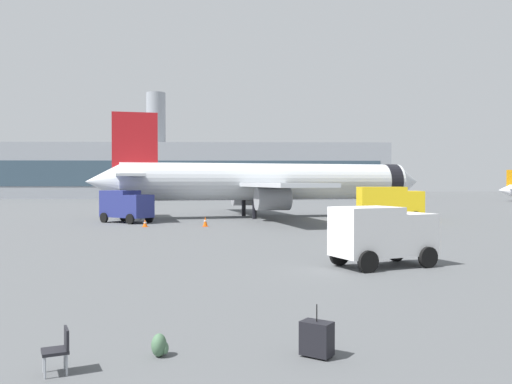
# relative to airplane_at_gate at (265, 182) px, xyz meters

# --- Properties ---
(airplane_at_gate) EXTENTS (35.49, 32.27, 10.50)m
(airplane_at_gate) POSITION_rel_airplane_at_gate_xyz_m (0.00, 0.00, 0.00)
(airplane_at_gate) COLOR silver
(airplane_at_gate) RESTS_ON ground
(service_truck) EXTENTS (5.19, 4.57, 2.90)m
(service_truck) POSITION_rel_airplane_at_gate_xyz_m (-12.87, -7.33, -2.05)
(service_truck) COLOR navy
(service_truck) RESTS_ON ground
(fuel_truck) EXTENTS (6.06, 2.86, 3.20)m
(fuel_truck) POSITION_rel_airplane_at_gate_xyz_m (11.72, -4.69, -1.88)
(fuel_truck) COLOR yellow
(fuel_truck) RESTS_ON ground
(cargo_van) EXTENTS (4.83, 3.68, 2.60)m
(cargo_van) POSITION_rel_airplane_at_gate_xyz_m (3.68, -32.98, -2.21)
(cargo_van) COLOR white
(cargo_van) RESTS_ON ground
(safety_cone_near) EXTENTS (0.44, 0.44, 0.83)m
(safety_cone_near) POSITION_rel_airplane_at_gate_xyz_m (-5.42, -11.79, -3.25)
(safety_cone_near) COLOR #F2590C
(safety_cone_near) RESTS_ON ground
(safety_cone_mid) EXTENTS (0.44, 0.44, 0.61)m
(safety_cone_mid) POSITION_rel_airplane_at_gate_xyz_m (-10.31, -12.05, -3.35)
(safety_cone_mid) COLOR #F2590C
(safety_cone_mid) RESTS_ON ground
(rolling_suitcase) EXTENTS (0.75, 0.69, 1.10)m
(rolling_suitcase) POSITION_rel_airplane_at_gate_xyz_m (-0.75, -44.82, -3.27)
(rolling_suitcase) COLOR black
(rolling_suitcase) RESTS_ON ground
(traveller_backpack) EXTENTS (0.36, 0.40, 0.48)m
(traveller_backpack) POSITION_rel_airplane_at_gate_xyz_m (-4.03, -44.72, -3.42)
(traveller_backpack) COLOR #476B4C
(traveller_backpack) RESTS_ON ground
(gate_chair) EXTENTS (0.63, 0.63, 0.86)m
(gate_chair) POSITION_rel_airplane_at_gate_xyz_m (-5.79, -45.68, -3.16)
(gate_chair) COLOR black
(gate_chair) RESTS_ON ground
(terminal_building) EXTENTS (98.72, 16.97, 24.32)m
(terminal_building) POSITION_rel_airplane_at_gate_xyz_m (-19.38, 69.00, 2.64)
(terminal_building) COLOR gray
(terminal_building) RESTS_ON ground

